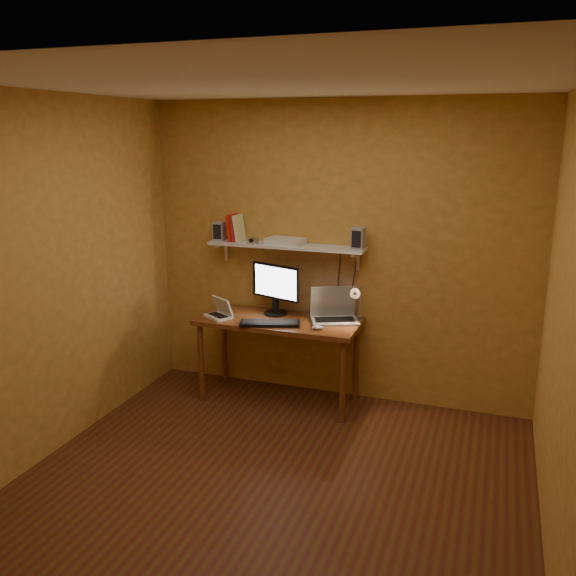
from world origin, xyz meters
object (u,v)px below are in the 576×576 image
at_px(router, 285,241).
at_px(shelf_camera, 252,240).
at_px(speaker_left, 219,231).
at_px(mouse, 318,327).
at_px(wall_shelf, 286,246).
at_px(desk, 279,329).
at_px(netbook, 220,312).
at_px(laptop, 334,312).
at_px(desk_lamp, 357,299).
at_px(keyboard, 270,323).
at_px(monitor, 275,287).
at_px(speaker_right, 358,238).

bearing_deg(router, shelf_camera, -164.72).
bearing_deg(router, speaker_left, -179.11).
bearing_deg(mouse, wall_shelf, 136.49).
height_order(desk, netbook, netbook).
xyz_separation_m(desk, laptop, (0.46, 0.13, 0.16)).
bearing_deg(mouse, router, 136.64).
relative_size(desk, desk_lamp, 3.73).
bearing_deg(desk_lamp, mouse, -132.36).
height_order(netbook, router, router).
bearing_deg(desk, laptop, 15.91).
xyz_separation_m(desk_lamp, speaker_left, (-1.30, 0.06, 0.50)).
bearing_deg(wall_shelf, netbook, -149.30).
bearing_deg(router, laptop, -8.47).
height_order(laptop, mouse, laptop).
bearing_deg(shelf_camera, speaker_left, 169.29).
distance_m(keyboard, mouse, 0.42).
height_order(speaker_left, shelf_camera, speaker_left).
bearing_deg(desk, mouse, -21.82).
bearing_deg(monitor, keyboard, -59.78).
distance_m(netbook, keyboard, 0.50).
bearing_deg(monitor, wall_shelf, 54.34).
bearing_deg(monitor, laptop, 17.91).
bearing_deg(router, desk, -87.57).
distance_m(speaker_right, router, 0.65).
bearing_deg(desk_lamp, speaker_right, 108.15).
height_order(laptop, keyboard, laptop).
relative_size(speaker_right, shelf_camera, 1.63).
height_order(wall_shelf, speaker_right, speaker_right).
bearing_deg(netbook, speaker_right, 45.17).
xyz_separation_m(mouse, router, (-0.41, 0.36, 0.63)).
bearing_deg(speaker_right, monitor, -167.52).
bearing_deg(keyboard, shelf_camera, 114.74).
xyz_separation_m(netbook, desk_lamp, (1.17, 0.23, 0.16)).
bearing_deg(desk_lamp, shelf_camera, -179.83).
distance_m(desk_lamp, shelf_camera, 1.05).
bearing_deg(desk, speaker_right, 16.29).
relative_size(speaker_right, router, 0.56).
relative_size(mouse, speaker_right, 0.53).
relative_size(wall_shelf, netbook, 4.85).
xyz_separation_m(desk, mouse, (0.40, -0.16, 0.10)).
distance_m(laptop, desk_lamp, 0.24).
distance_m(monitor, keyboard, 0.39).
bearing_deg(desk_lamp, monitor, 179.20).
xyz_separation_m(desk, desk_lamp, (0.66, 0.13, 0.29)).
bearing_deg(wall_shelf, mouse, -41.55).
distance_m(desk, mouse, 0.44).
height_order(desk, wall_shelf, wall_shelf).
bearing_deg(wall_shelf, desk_lamp, -5.88).
height_order(netbook, keyboard, netbook).
height_order(laptop, shelf_camera, shelf_camera).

